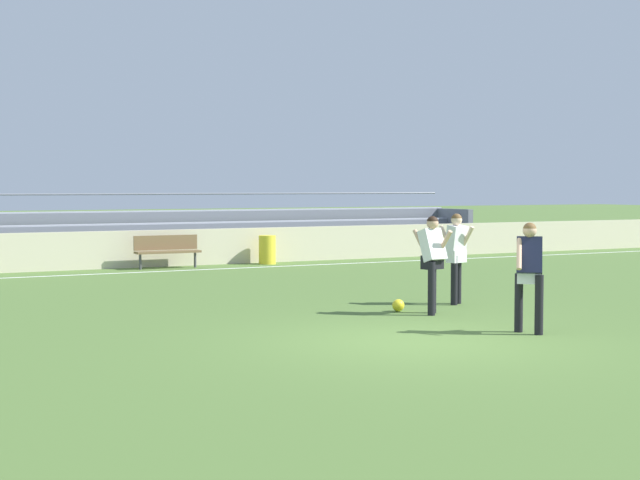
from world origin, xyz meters
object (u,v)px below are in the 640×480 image
(bleacher_stand, at_px, (182,233))
(player_dark_deep_cover, at_px, (529,267))
(trash_bin, at_px, (267,250))
(player_white_trailing_run, at_px, (456,250))
(player_white_wide_left, at_px, (432,256))
(soccer_ball, at_px, (398,305))
(bench_near_bin, at_px, (167,248))

(bleacher_stand, distance_m, player_dark_deep_cover, 16.49)
(trash_bin, distance_m, player_white_trailing_run, 10.39)
(player_dark_deep_cover, bearing_deg, player_white_wide_left, 91.12)
(trash_bin, distance_m, soccer_ball, 10.98)
(bleacher_stand, distance_m, trash_bin, 3.13)
(bleacher_stand, distance_m, player_white_trailing_run, 13.02)
(bleacher_stand, relative_size, bench_near_bin, 11.19)
(player_white_trailing_run, distance_m, soccer_ball, 1.83)
(bleacher_stand, distance_m, soccer_ball, 13.41)
(bench_near_bin, relative_size, player_white_wide_left, 1.05)
(bleacher_stand, xyz_separation_m, soccer_ball, (-0.68, -13.37, -0.72))
(player_white_wide_left, distance_m, player_dark_deep_cover, 2.53)
(bleacher_stand, bearing_deg, player_white_trailing_run, -86.24)
(player_white_trailing_run, xyz_separation_m, player_dark_deep_cover, (-1.16, -3.50, -0.02))
(player_white_wide_left, height_order, soccer_ball, player_white_wide_left)
(player_dark_deep_cover, distance_m, soccer_ball, 3.26)
(bench_near_bin, xyz_separation_m, player_dark_deep_cover, (1.09, -13.78, 0.46))
(bench_near_bin, xyz_separation_m, soccer_ball, (0.72, -10.67, -0.44))
(player_dark_deep_cover, bearing_deg, player_white_trailing_run, 71.66)
(trash_bin, bearing_deg, player_white_trailing_run, -94.31)
(bench_near_bin, bearing_deg, player_dark_deep_cover, -85.46)
(trash_bin, xyz_separation_m, player_white_wide_left, (-1.99, -11.32, 0.62))
(bleacher_stand, xyz_separation_m, player_dark_deep_cover, (-0.31, -16.49, 0.18))
(trash_bin, bearing_deg, player_dark_deep_cover, -97.97)
(trash_bin, distance_m, player_white_wide_left, 11.51)
(player_white_wide_left, xyz_separation_m, soccer_ball, (-0.33, 0.59, -0.92))
(player_white_trailing_run, xyz_separation_m, player_white_wide_left, (-1.21, -0.97, -0.00))
(bench_near_bin, xyz_separation_m, trash_bin, (3.03, 0.06, -0.13))
(bench_near_bin, relative_size, trash_bin, 2.18)
(bench_near_bin, relative_size, soccer_ball, 8.18)
(bleacher_stand, relative_size, player_dark_deep_cover, 11.92)
(soccer_ball, bearing_deg, player_dark_deep_cover, -83.14)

